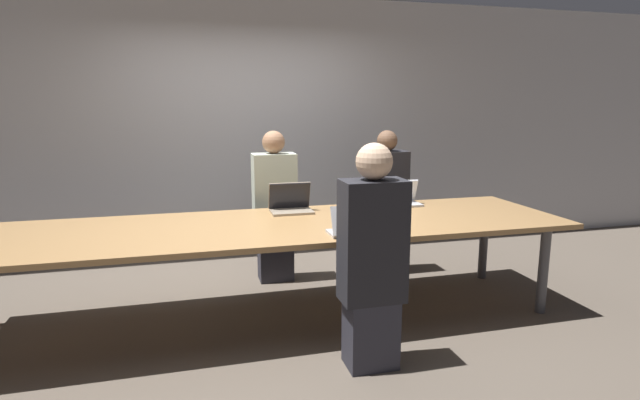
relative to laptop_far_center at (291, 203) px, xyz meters
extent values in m
plane|color=brown|center=(-0.21, -0.40, -0.84)|extent=(24.00, 24.00, 0.00)
cube|color=#ADADB2|center=(-0.21, 1.41, 0.56)|extent=(12.00, 0.06, 2.80)
cube|color=#9E7547|center=(-0.21, -0.40, -0.09)|extent=(4.60, 1.21, 0.04)
cylinder|color=#4C4C51|center=(1.90, -0.83, -0.48)|extent=(0.08, 0.08, 0.73)
cylinder|color=#4C4C51|center=(1.90, 0.02, -0.48)|extent=(0.08, 0.08, 0.73)
cube|color=gray|center=(0.00, -0.04, -0.06)|extent=(0.35, 0.23, 0.02)
cube|color=gray|center=(0.00, 0.05, 0.06)|extent=(0.36, 0.08, 0.23)
cube|color=black|center=(0.00, 0.04, 0.06)|extent=(0.35, 0.08, 0.23)
cube|color=#2D2D38|center=(-0.05, 0.50, -0.62)|extent=(0.32, 0.24, 0.45)
cube|color=beige|center=(-0.05, 0.50, -0.01)|extent=(0.40, 0.24, 0.77)
sphere|color=#9E7051|center=(-0.05, 0.50, 0.48)|extent=(0.21, 0.21, 0.21)
cube|color=#B7B7BC|center=(0.27, -0.82, -0.06)|extent=(0.33, 0.20, 0.02)
cube|color=#B7B7BC|center=(0.27, -0.89, 0.04)|extent=(0.34, 0.09, 0.19)
cube|color=black|center=(0.27, -0.88, 0.04)|extent=(0.33, 0.09, 0.19)
cube|color=#2D2D38|center=(0.26, -1.26, -0.62)|extent=(0.32, 0.24, 0.45)
cube|color=#232328|center=(0.26, -1.26, -0.01)|extent=(0.40, 0.24, 0.77)
sphere|color=beige|center=(0.26, -1.26, 0.49)|extent=(0.23, 0.23, 0.23)
cylinder|color=brown|center=(0.56, -0.87, -0.03)|extent=(0.08, 0.08, 0.08)
cube|color=#B7B7BC|center=(1.04, 0.00, -0.06)|extent=(0.31, 0.21, 0.02)
cube|color=#B7B7BC|center=(1.04, 0.08, 0.05)|extent=(0.32, 0.08, 0.21)
cube|color=silver|center=(1.04, 0.07, 0.05)|extent=(0.31, 0.08, 0.20)
cube|color=#2D2D38|center=(1.06, 0.46, -0.62)|extent=(0.32, 0.24, 0.45)
cube|color=#232328|center=(1.06, 0.46, -0.01)|extent=(0.40, 0.24, 0.77)
sphere|color=brown|center=(1.06, 0.46, 0.48)|extent=(0.20, 0.20, 0.20)
cube|color=black|center=(0.35, -0.57, -0.05)|extent=(0.08, 0.16, 0.05)
camera|label=1|loc=(-0.82, -4.07, 0.83)|focal=28.00mm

